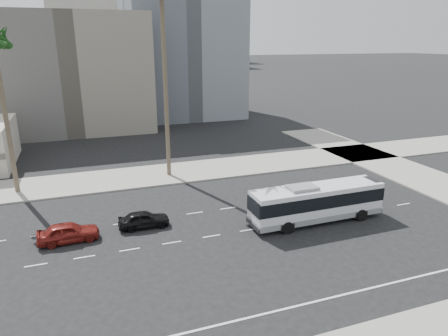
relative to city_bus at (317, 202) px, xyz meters
name	(u,v)px	position (x,y,z in m)	size (l,w,h in m)	color
ground	(248,230)	(-5.76, 0.30, -1.67)	(700.00, 700.00, 0.00)	black
sidewalk_north	(193,171)	(-5.76, 15.80, -1.59)	(120.00, 7.00, 0.15)	gray
midrise_beige_west	(70,72)	(-17.76, 45.30, 7.33)	(24.00, 18.00, 18.00)	#5F5C57
midrise_gray_center	(180,45)	(2.24, 52.30, 11.33)	(20.00, 20.00, 26.00)	#585D66
highrise_right	(167,3)	(39.24, 230.30, 33.33)	(26.00, 26.00, 70.00)	slate
highrise_far	(194,15)	(64.24, 260.30, 28.33)	(22.00, 22.00, 60.00)	slate
city_bus	(317,202)	(0.00, 0.00, 0.00)	(11.06, 2.71, 3.17)	silver
car_a	(144,219)	(-13.21, 3.57, -1.00)	(3.90, 1.57, 1.33)	black
car_b	(68,232)	(-18.71, 3.06, -0.94)	(4.28, 1.72, 1.46)	maroon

